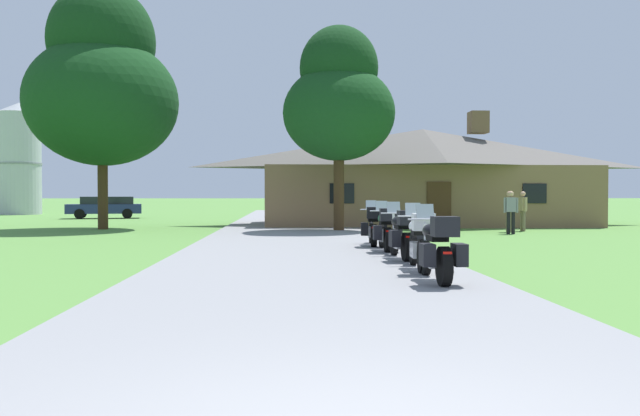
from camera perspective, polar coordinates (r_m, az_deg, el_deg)
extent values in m
plane|color=#56893D|center=(23.66, -2.01, -2.52)|extent=(500.00, 500.00, 0.00)
cube|color=gray|center=(21.67, -1.91, -2.78)|extent=(6.40, 80.00, 0.06)
cylinder|color=black|center=(12.00, 9.25, -4.32)|extent=(0.12, 0.64, 0.64)
cylinder|color=black|center=(10.60, 10.85, -5.05)|extent=(0.16, 0.64, 0.64)
cube|color=silver|center=(11.27, 10.02, -4.37)|extent=(0.26, 0.56, 0.30)
ellipsoid|color=black|center=(11.49, 9.75, -2.02)|extent=(0.30, 0.52, 0.26)
cube|color=black|center=(11.05, 10.25, -2.61)|extent=(0.28, 0.52, 0.10)
cylinder|color=silver|center=(11.91, 9.30, -0.99)|extent=(0.66, 0.04, 0.03)
cylinder|color=silver|center=(11.97, 9.25, -2.61)|extent=(0.06, 0.24, 0.73)
cube|color=#B2BCC6|center=(12.01, 9.20, -0.30)|extent=(0.32, 0.11, 0.27)
sphere|color=silver|center=(11.92, 9.30, -1.66)|extent=(0.11, 0.11, 0.11)
cube|color=black|center=(10.50, 10.92, -1.61)|extent=(0.40, 0.36, 0.32)
cube|color=red|center=(10.36, 11.13, -3.95)|extent=(0.14, 0.03, 0.06)
cylinder|color=silver|center=(10.95, 11.17, -5.38)|extent=(0.07, 0.55, 0.07)
cube|color=black|center=(10.57, 9.41, -4.08)|extent=(0.20, 0.40, 0.36)
cube|color=black|center=(10.69, 12.15, -4.04)|extent=(0.20, 0.40, 0.36)
cylinder|color=black|center=(13.69, 8.18, -3.64)|extent=(0.15, 0.65, 0.64)
cylinder|color=black|center=(12.27, 9.04, -4.20)|extent=(0.20, 0.65, 0.64)
cube|color=silver|center=(12.95, 8.60, -3.65)|extent=(0.30, 0.58, 0.30)
ellipsoid|color=silver|center=(13.18, 8.45, -1.60)|extent=(0.34, 0.54, 0.26)
cube|color=black|center=(12.73, 8.73, -2.11)|extent=(0.32, 0.54, 0.10)
cylinder|color=silver|center=(13.61, 8.21, -0.71)|extent=(0.66, 0.08, 0.03)
cylinder|color=silver|center=(13.67, 8.19, -2.13)|extent=(0.08, 0.24, 0.73)
cube|color=#B2BCC6|center=(13.71, 8.16, -0.12)|extent=(0.33, 0.13, 0.27)
sphere|color=silver|center=(13.62, 8.21, -1.30)|extent=(0.11, 0.11, 0.11)
cube|color=silver|center=(12.18, 9.08, -1.22)|extent=(0.42, 0.39, 0.32)
cube|color=red|center=(12.03, 9.19, -3.23)|extent=(0.14, 0.04, 0.06)
cylinder|color=silver|center=(12.61, 9.46, -4.51)|extent=(0.11, 0.55, 0.07)
cylinder|color=black|center=(15.80, 6.51, -2.99)|extent=(0.13, 0.64, 0.64)
cylinder|color=black|center=(14.39, 7.63, -3.40)|extent=(0.17, 0.64, 0.64)
cube|color=silver|center=(15.07, 7.06, -2.97)|extent=(0.28, 0.57, 0.30)
ellipsoid|color=black|center=(15.30, 6.87, -1.22)|extent=(0.32, 0.53, 0.26)
cube|color=black|center=(14.85, 7.22, -1.64)|extent=(0.30, 0.53, 0.10)
cylinder|color=silver|center=(15.72, 6.55, -0.46)|extent=(0.66, 0.05, 0.03)
cylinder|color=silver|center=(15.78, 6.51, -1.69)|extent=(0.07, 0.24, 0.73)
cube|color=#B2BCC6|center=(15.82, 6.48, 0.06)|extent=(0.32, 0.12, 0.27)
sphere|color=silver|center=(15.73, 6.54, -0.97)|extent=(0.11, 0.11, 0.11)
cube|color=black|center=(14.31, 7.68, -0.86)|extent=(0.41, 0.37, 0.32)
cube|color=red|center=(14.16, 7.83, -2.57)|extent=(0.14, 0.03, 0.06)
cylinder|color=silver|center=(14.74, 7.90, -3.68)|extent=(0.09, 0.55, 0.07)
cube|color=black|center=(14.37, 6.58, -2.69)|extent=(0.21, 0.41, 0.36)
cube|color=black|center=(14.49, 8.60, -2.66)|extent=(0.21, 0.41, 0.36)
cylinder|color=black|center=(18.00, 5.43, -2.48)|extent=(0.14, 0.64, 0.64)
cylinder|color=black|center=(16.57, 5.97, -2.80)|extent=(0.18, 0.65, 0.64)
cube|color=silver|center=(17.26, 5.70, -2.44)|extent=(0.28, 0.57, 0.30)
ellipsoid|color=#195B33|center=(17.49, 5.61, -0.91)|extent=(0.32, 0.53, 0.26)
cube|color=black|center=(17.04, 5.78, -1.27)|extent=(0.30, 0.53, 0.10)
cylinder|color=silver|center=(17.93, 5.45, -0.25)|extent=(0.66, 0.06, 0.03)
cylinder|color=silver|center=(17.98, 5.44, -1.33)|extent=(0.07, 0.24, 0.73)
cube|color=#B2BCC6|center=(18.02, 5.42, 0.20)|extent=(0.32, 0.12, 0.27)
sphere|color=silver|center=(17.93, 5.45, -0.70)|extent=(0.11, 0.11, 0.11)
cube|color=black|center=(16.49, 5.99, -0.59)|extent=(0.41, 0.38, 0.32)
cube|color=red|center=(16.34, 6.06, -2.07)|extent=(0.14, 0.04, 0.06)
cylinder|color=silver|center=(16.91, 6.31, -3.06)|extent=(0.09, 0.55, 0.07)
cube|color=black|center=(16.58, 5.06, -2.17)|extent=(0.22, 0.41, 0.36)
cube|color=black|center=(16.64, 6.84, -2.16)|extent=(0.22, 0.41, 0.36)
cylinder|color=black|center=(19.71, 4.52, -2.16)|extent=(0.16, 0.65, 0.64)
cylinder|color=black|center=(18.28, 4.75, -2.42)|extent=(0.20, 0.65, 0.64)
cube|color=silver|center=(18.97, 4.63, -2.11)|extent=(0.30, 0.58, 0.30)
ellipsoid|color=#1E3899|center=(19.21, 4.59, -0.72)|extent=(0.34, 0.54, 0.26)
cube|color=black|center=(18.76, 4.67, -1.05)|extent=(0.32, 0.54, 0.10)
cylinder|color=silver|center=(19.65, 4.53, -0.13)|extent=(0.66, 0.08, 0.03)
cylinder|color=silver|center=(19.70, 4.52, -1.11)|extent=(0.08, 0.24, 0.73)
cube|color=#B2BCC6|center=(19.74, 4.51, 0.29)|extent=(0.33, 0.13, 0.27)
sphere|color=silver|center=(19.65, 4.53, -0.54)|extent=(0.11, 0.11, 0.11)
cube|color=black|center=(18.20, 4.77, -0.42)|extent=(0.43, 0.39, 0.32)
cube|color=red|center=(18.05, 4.79, -1.76)|extent=(0.14, 0.04, 0.06)
cylinder|color=silver|center=(18.61, 5.13, -2.67)|extent=(0.11, 0.55, 0.07)
cube|color=black|center=(18.31, 3.93, -1.85)|extent=(0.23, 0.41, 0.36)
cube|color=black|center=(18.34, 5.56, -1.85)|extent=(0.23, 0.41, 0.36)
cube|color=brown|center=(33.03, 9.01, 1.01)|extent=(15.65, 6.90, 2.88)
pyramid|color=#5B5651|center=(33.11, 9.02, 5.18)|extent=(16.59, 7.31, 1.94)
cube|color=brown|center=(33.93, 13.73, 7.31)|extent=(0.90, 0.90, 1.10)
cube|color=#472D19|center=(29.64, 10.41, 0.24)|extent=(1.10, 0.08, 2.10)
cube|color=black|center=(28.93, 1.94, 1.29)|extent=(1.10, 0.06, 0.90)
cube|color=black|center=(30.95, 18.33, 1.22)|extent=(1.10, 0.06, 0.90)
cylinder|color=#75664C|center=(28.26, 17.47, -1.10)|extent=(0.14, 0.14, 0.86)
cylinder|color=#75664C|center=(28.42, 17.31, -1.09)|extent=(0.14, 0.14, 0.86)
cube|color=tan|center=(28.32, 17.40, 0.34)|extent=(0.25, 0.38, 0.56)
cylinder|color=tan|center=(28.11, 17.60, 0.30)|extent=(0.09, 0.09, 0.58)
cylinder|color=tan|center=(28.53, 17.20, 0.31)|extent=(0.09, 0.09, 0.58)
sphere|color=tan|center=(28.32, 17.41, 1.19)|extent=(0.21, 0.21, 0.21)
cylinder|color=#75664C|center=(27.30, 16.37, -1.17)|extent=(0.14, 0.14, 0.86)
cylinder|color=#75664C|center=(27.46, 16.18, -1.16)|extent=(0.14, 0.14, 0.86)
cube|color=gray|center=(27.36, 16.28, 0.32)|extent=(0.29, 0.40, 0.56)
cylinder|color=gray|center=(27.17, 16.53, 0.27)|extent=(0.09, 0.09, 0.58)
cylinder|color=gray|center=(27.56, 16.04, 0.29)|extent=(0.09, 0.09, 0.58)
sphere|color=tan|center=(27.36, 16.29, 1.20)|extent=(0.21, 0.21, 0.21)
cylinder|color=black|center=(26.12, 16.23, -1.27)|extent=(0.14, 0.14, 0.86)
cylinder|color=black|center=(26.15, 16.62, -1.27)|extent=(0.14, 0.14, 0.86)
cube|color=gray|center=(26.12, 16.43, 0.28)|extent=(0.39, 0.28, 0.56)
cylinder|color=gray|center=(26.08, 15.93, 0.24)|extent=(0.09, 0.09, 0.58)
cylinder|color=gray|center=(26.15, 16.93, 0.24)|extent=(0.09, 0.09, 0.58)
sphere|color=tan|center=(26.11, 16.44, 1.20)|extent=(0.21, 0.21, 0.21)
cylinder|color=#422D19|center=(26.82, 1.67, 1.78)|extent=(0.44, 0.44, 3.62)
ellipsoid|color=#143D19|center=(27.03, 1.67, 8.33)|extent=(4.63, 4.63, 3.94)
ellipsoid|color=#123716|center=(27.32, 1.67, 12.19)|extent=(3.24, 3.24, 3.47)
cylinder|color=#422D19|center=(30.17, -18.55, 1.82)|extent=(0.44, 0.44, 3.79)
ellipsoid|color=#143D19|center=(30.44, -18.59, 8.83)|extent=(6.62, 6.62, 5.63)
ellipsoid|color=#123716|center=(30.91, -18.63, 13.70)|extent=(4.63, 4.63, 4.96)
cylinder|color=#B2B7BC|center=(55.22, -24.91, 3.54)|extent=(3.19, 3.19, 7.82)
cone|color=#999EA3|center=(55.57, -24.95, 7.98)|extent=(3.25, 3.25, 0.80)
cylinder|color=gray|center=(55.22, -24.91, 3.54)|extent=(3.28, 3.28, 0.15)
cube|color=navy|center=(43.85, -18.43, -0.07)|extent=(4.90, 2.83, 0.60)
cube|color=black|center=(43.83, -18.18, 0.64)|extent=(3.50, 2.30, 0.48)
cylinder|color=black|center=(43.09, -20.37, -0.50)|extent=(0.67, 0.36, 0.64)
cylinder|color=black|center=(44.78, -20.21, -0.44)|extent=(0.67, 0.36, 0.64)
cylinder|color=black|center=(42.97, -16.58, -0.48)|extent=(0.67, 0.36, 0.64)
cylinder|color=black|center=(44.67, -16.56, -0.42)|extent=(0.67, 0.36, 0.64)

